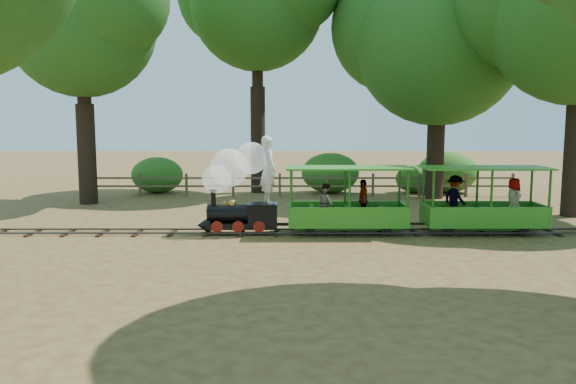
{
  "coord_description": "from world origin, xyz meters",
  "views": [
    {
      "loc": [
        -0.71,
        -15.87,
        3.23
      ],
      "look_at": [
        -0.67,
        0.5,
        1.15
      ],
      "focal_mm": 35.0,
      "sensor_mm": 36.0,
      "label": 1
    }
  ],
  "objects_px": {
    "locomotive": "(239,180)",
    "carriage_rear": "(481,205)",
    "carriage_front": "(346,207)",
    "fence": "(303,183)"
  },
  "relations": [
    {
      "from": "carriage_rear",
      "to": "locomotive",
      "type": "bearing_deg",
      "value": 179.55
    },
    {
      "from": "locomotive",
      "to": "fence",
      "type": "relative_size",
      "value": 0.16
    },
    {
      "from": "locomotive",
      "to": "carriage_rear",
      "type": "relative_size",
      "value": 0.81
    },
    {
      "from": "carriage_rear",
      "to": "carriage_front",
      "type": "bearing_deg",
      "value": -179.31
    },
    {
      "from": "carriage_rear",
      "to": "fence",
      "type": "height_order",
      "value": "carriage_rear"
    },
    {
      "from": "locomotive",
      "to": "carriage_front",
      "type": "relative_size",
      "value": 0.81
    },
    {
      "from": "carriage_front",
      "to": "carriage_rear",
      "type": "relative_size",
      "value": 1.0
    },
    {
      "from": "locomotive",
      "to": "fence",
      "type": "xyz_separation_m",
      "value": [
        2.06,
        7.93,
        -0.98
      ]
    },
    {
      "from": "locomotive",
      "to": "carriage_front",
      "type": "bearing_deg",
      "value": -1.89
    },
    {
      "from": "locomotive",
      "to": "carriage_rear",
      "type": "height_order",
      "value": "locomotive"
    }
  ]
}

